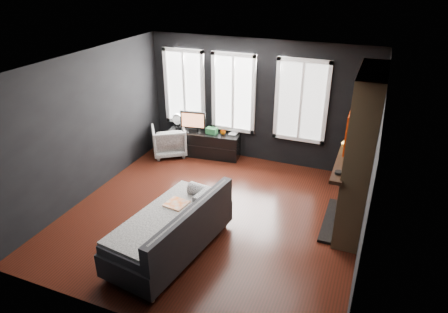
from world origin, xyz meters
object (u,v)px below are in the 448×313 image
at_px(sofa, 170,226).
at_px(mantel_vase, 347,143).
at_px(book, 230,128).
at_px(armchair, 169,139).
at_px(mug, 223,132).
at_px(monitor, 193,120).
at_px(media_console, 204,143).

xyz_separation_m(sofa, mantel_vase, (2.25, 2.19, 0.86)).
height_order(sofa, book, sofa).
relative_size(sofa, mantel_vase, 11.28).
bearing_deg(armchair, mug, 160.19).
distance_m(armchair, mug, 1.30).
bearing_deg(mug, sofa, -81.36).
distance_m(sofa, monitor, 3.59).
distance_m(monitor, book, 0.87).
bearing_deg(mug, armchair, -165.22).
xyz_separation_m(media_console, mantel_vase, (3.23, -1.19, 1.04)).
distance_m(sofa, book, 3.56).
xyz_separation_m(sofa, mug, (-0.52, 3.42, 0.17)).
distance_m(media_console, monitor, 0.61).
bearing_deg(mantel_vase, sofa, -135.72).
bearing_deg(mantel_vase, monitor, 161.65).
relative_size(monitor, book, 2.58).
relative_size(armchair, mantel_vase, 3.98).
relative_size(monitor, mug, 5.06).
relative_size(sofa, book, 9.23).
relative_size(media_console, monitor, 2.76).
bearing_deg(mantel_vase, armchair, 167.32).
height_order(armchair, media_console, armchair).
xyz_separation_m(armchair, media_console, (0.77, 0.29, -0.09)).
bearing_deg(sofa, mug, 106.67).
bearing_deg(monitor, media_console, -1.15).
relative_size(armchair, media_console, 0.46).
distance_m(armchair, mantel_vase, 4.21).
bearing_deg(media_console, monitor, -178.28).
bearing_deg(mug, media_console, -175.67).
bearing_deg(book, media_console, -165.43).
bearing_deg(mantel_vase, book, 153.13).
distance_m(mug, book, 0.18).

